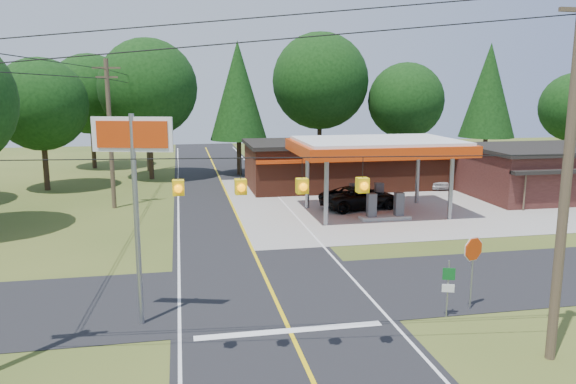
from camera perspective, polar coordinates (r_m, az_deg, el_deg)
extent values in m
plane|color=#3A4C1A|center=(23.00, -1.58, -10.28)|extent=(120.00, 120.00, 0.00)
cube|color=black|center=(23.00, -1.58, -10.26)|extent=(8.00, 120.00, 0.02)
cube|color=black|center=(23.00, -1.58, -10.25)|extent=(70.00, 7.00, 0.02)
cube|color=yellow|center=(22.99, -1.58, -10.22)|extent=(0.15, 110.00, 0.00)
cylinder|color=gray|center=(33.37, 3.91, 0.11)|extent=(0.28, 0.28, 4.20)
cylinder|color=gray|center=(38.15, 1.98, 1.47)|extent=(0.28, 0.28, 4.20)
cylinder|color=gray|center=(36.24, 16.23, 0.55)|extent=(0.28, 0.28, 4.20)
cylinder|color=gray|center=(40.68, 13.04, 1.78)|extent=(0.28, 0.28, 4.20)
cube|color=#C4360A|center=(36.60, 9.03, 4.50)|extent=(10.60, 7.40, 0.70)
cube|color=white|center=(36.56, 9.05, 5.13)|extent=(10.00, 7.00, 0.25)
cube|color=#9E9B93|center=(35.64, 9.81, -2.58)|extent=(3.20, 0.90, 0.22)
cube|color=#3F3F44|center=(35.16, 8.48, -1.35)|extent=(0.55, 0.45, 1.50)
cube|color=#3F3F44|center=(35.79, 11.20, -1.22)|extent=(0.55, 0.45, 1.50)
cube|color=#9E9B93|center=(38.94, 7.94, -1.39)|extent=(3.20, 0.90, 0.22)
cube|color=#3F3F44|center=(38.50, 6.71, -0.25)|extent=(0.55, 0.45, 1.50)
cube|color=#3F3F44|center=(39.08, 9.22, -0.15)|extent=(0.55, 0.45, 1.50)
cube|color=#5A2819|center=(46.65, 5.91, 2.69)|extent=(16.00, 7.00, 3.50)
cube|color=black|center=(46.42, 5.95, 5.01)|extent=(16.40, 7.40, 0.30)
cube|color=#C4360A|center=(43.12, 7.32, 3.27)|extent=(16.00, 0.50, 0.25)
cylinder|color=#473828|center=(18.11, 26.48, 1.66)|extent=(0.30, 0.30, 11.50)
cylinder|color=#473828|center=(39.57, -17.61, 5.54)|extent=(0.30, 0.30, 10.00)
cube|color=#473828|center=(39.46, -17.98, 11.91)|extent=(1.80, 0.12, 0.12)
cube|color=#473828|center=(39.44, -17.93, 11.04)|extent=(1.40, 0.12, 0.12)
cylinder|color=#473828|center=(56.37, -14.16, 6.88)|extent=(0.30, 0.30, 9.50)
cube|color=yellow|center=(15.73, -11.08, 0.45)|extent=(0.32, 0.32, 0.42)
cube|color=yellow|center=(15.61, -4.83, 0.54)|extent=(0.32, 0.32, 0.42)
cube|color=yellow|center=(15.69, 1.43, 0.63)|extent=(0.32, 0.32, 0.42)
cube|color=yellow|center=(15.95, 7.56, 0.70)|extent=(0.32, 0.32, 0.42)
cylinder|color=#332316|center=(48.74, -23.39, 2.48)|extent=(0.44, 0.44, 3.96)
sphere|color=black|center=(48.36, -23.82, 8.16)|extent=(7.26, 7.26, 7.26)
cylinder|color=#332316|center=(51.58, -13.77, 3.87)|extent=(0.44, 0.44, 4.68)
sphere|color=black|center=(51.24, -14.06, 10.23)|extent=(8.58, 8.58, 8.58)
cylinder|color=#332316|center=(52.82, -4.99, 4.10)|extent=(0.44, 0.44, 4.32)
cone|color=black|center=(52.47, -5.09, 10.23)|extent=(5.28, 5.28, 9.00)
cylinder|color=#332316|center=(55.16, 3.21, 4.78)|extent=(0.44, 0.44, 5.04)
sphere|color=black|center=(54.87, 3.28, 11.19)|extent=(9.24, 9.24, 9.24)
cylinder|color=#332316|center=(55.86, 11.71, 4.09)|extent=(0.44, 0.44, 3.96)
sphere|color=black|center=(55.53, 11.90, 9.06)|extent=(7.26, 7.26, 7.26)
cylinder|color=#332316|center=(58.52, 19.37, 4.18)|extent=(0.44, 0.44, 4.32)
cone|color=black|center=(58.20, 19.72, 9.70)|extent=(5.28, 5.28, 9.00)
cylinder|color=#332316|center=(61.39, 26.76, 3.58)|extent=(0.44, 0.44, 3.60)
sphere|color=black|center=(61.08, 27.11, 7.67)|extent=(6.60, 6.60, 6.60)
cylinder|color=#332316|center=(60.10, -19.16, 4.35)|extent=(0.44, 0.44, 4.32)
sphere|color=black|center=(59.80, -19.47, 9.38)|extent=(7.92, 7.92, 7.92)
imported|color=black|center=(38.38, 7.41, -0.57)|extent=(6.51, 6.51, 1.55)
imported|color=silver|center=(47.51, 14.69, 1.17)|extent=(4.21, 4.21, 1.26)
cylinder|color=gray|center=(19.78, -15.12, -3.02)|extent=(0.18, 0.18, 7.35)
cube|color=white|center=(19.31, -15.55, 5.66)|extent=(2.65, 0.80, 1.16)
cube|color=#C4360A|center=(19.26, -15.57, 5.65)|extent=(2.33, 0.70, 0.89)
cylinder|color=gray|center=(22.10, 18.15, -8.08)|extent=(0.07, 0.07, 2.65)
cylinder|color=gray|center=(21.23, 15.90, -9.46)|extent=(0.06, 0.06, 2.15)
cube|color=#0C591E|center=(21.00, 16.03, -8.01)|extent=(0.43, 0.17, 0.44)
cube|color=white|center=(21.18, 15.96, -9.38)|extent=(0.43, 0.17, 0.29)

